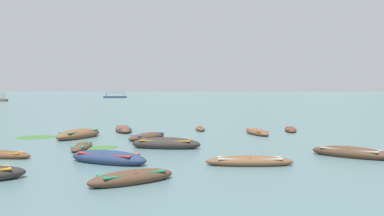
# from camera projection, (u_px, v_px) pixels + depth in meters

# --- Properties ---
(ground_plane) EXTENTS (6000.00, 6000.00, 0.00)m
(ground_plane) POSITION_uv_depth(u_px,v_px,m) (181.00, 91.00, 1505.73)
(ground_plane) COLOR slate
(mountain_1) EXTENTS (839.53, 839.53, 238.01)m
(mountain_1) POSITION_uv_depth(u_px,v_px,m) (65.00, 59.00, 1537.93)
(mountain_1) COLOR slate
(mountain_1) RESTS_ON ground
(mountain_2) EXTENTS (1440.60, 1440.60, 408.42)m
(mountain_2) POSITION_uv_depth(u_px,v_px,m) (186.00, 43.00, 1770.96)
(mountain_2) COLOR slate
(mountain_2) RESTS_ON ground
(mountain_3) EXTENTS (1277.83, 1277.83, 437.44)m
(mountain_3) POSITION_uv_depth(u_px,v_px,m) (328.00, 38.00, 1715.14)
(mountain_3) COLOR slate
(mountain_3) RESTS_ON ground
(rowboat_0) EXTENTS (4.12, 1.24, 0.56)m
(rowboat_0) POSITION_uv_depth(u_px,v_px,m) (249.00, 161.00, 19.19)
(rowboat_0) COLOR brown
(rowboat_0) RESTS_ON ground
(rowboat_1) EXTENTS (4.36, 2.08, 0.82)m
(rowboat_1) POSITION_uv_depth(u_px,v_px,m) (166.00, 144.00, 24.85)
(rowboat_1) COLOR #2D2826
(rowboat_1) RESTS_ON ground
(rowboat_2) EXTENTS (0.80, 3.15, 0.40)m
(rowboat_2) POSITION_uv_depth(u_px,v_px,m) (200.00, 129.00, 36.01)
(rowboat_2) COLOR #4C3323
(rowboat_2) RESTS_ON ground
(rowboat_3) EXTENTS (3.05, 3.95, 0.56)m
(rowboat_3) POSITION_uv_depth(u_px,v_px,m) (147.00, 136.00, 29.59)
(rowboat_3) COLOR #4C3323
(rowboat_3) RESTS_ON ground
(rowboat_4) EXTENTS (1.60, 3.74, 0.45)m
(rowboat_4) POSITION_uv_depth(u_px,v_px,m) (291.00, 130.00, 35.14)
(rowboat_4) COLOR #4C3323
(rowboat_4) RESTS_ON ground
(rowboat_5) EXTENTS (4.36, 3.10, 0.76)m
(rowboat_5) POSITION_uv_depth(u_px,v_px,m) (108.00, 158.00, 19.77)
(rowboat_5) COLOR navy
(rowboat_5) RESTS_ON ground
(rowboat_6) EXTENTS (3.50, 2.83, 0.62)m
(rowboat_6) POSITION_uv_depth(u_px,v_px,m) (132.00, 178.00, 15.51)
(rowboat_6) COLOR #4C3323
(rowboat_6) RESTS_ON ground
(rowboat_8) EXTENTS (0.92, 3.64, 0.42)m
(rowboat_8) POSITION_uv_depth(u_px,v_px,m) (82.00, 146.00, 24.60)
(rowboat_8) COLOR #4C3323
(rowboat_8) RESTS_ON ground
(rowboat_9) EXTENTS (3.91, 3.57, 0.69)m
(rowboat_9) POSITION_uv_depth(u_px,v_px,m) (350.00, 153.00, 21.57)
(rowboat_9) COLOR #4C3323
(rowboat_9) RESTS_ON ground
(rowboat_10) EXTENTS (3.29, 4.58, 0.84)m
(rowboat_10) POSITION_uv_depth(u_px,v_px,m) (79.00, 135.00, 30.06)
(rowboat_10) COLOR brown
(rowboat_10) RESTS_ON ground
(rowboat_11) EXTENTS (1.85, 3.91, 0.53)m
(rowboat_11) POSITION_uv_depth(u_px,v_px,m) (257.00, 132.00, 32.61)
(rowboat_11) COLOR brown
(rowboat_11) RESTS_ON ground
(rowboat_12) EXTENTS (2.25, 4.54, 0.61)m
(rowboat_12) POSITION_uv_depth(u_px,v_px,m) (123.00, 129.00, 34.90)
(rowboat_12) COLOR brown
(rowboat_12) RESTS_ON ground
(ferry_1) EXTENTS (10.86, 5.01, 2.54)m
(ferry_1) POSITION_uv_depth(u_px,v_px,m) (115.00, 97.00, 189.98)
(ferry_1) COLOR navy
(ferry_1) RESTS_ON ground
(weed_patch_0) EXTENTS (2.90, 2.66, 0.14)m
(weed_patch_0) POSITION_uv_depth(u_px,v_px,m) (99.00, 148.00, 24.94)
(weed_patch_0) COLOR #38662D
(weed_patch_0) RESTS_ON ground
(weed_patch_1) EXTENTS (3.09, 2.67, 0.14)m
(weed_patch_1) POSITION_uv_depth(u_px,v_px,m) (77.00, 135.00, 32.03)
(weed_patch_1) COLOR #477033
(weed_patch_1) RESTS_ON ground
(weed_patch_2) EXTENTS (3.19, 3.06, 0.14)m
(weed_patch_2) POSITION_uv_depth(u_px,v_px,m) (36.00, 137.00, 30.48)
(weed_patch_2) COLOR #38662D
(weed_patch_2) RESTS_ON ground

